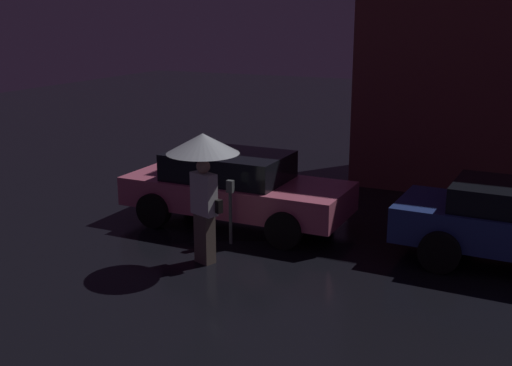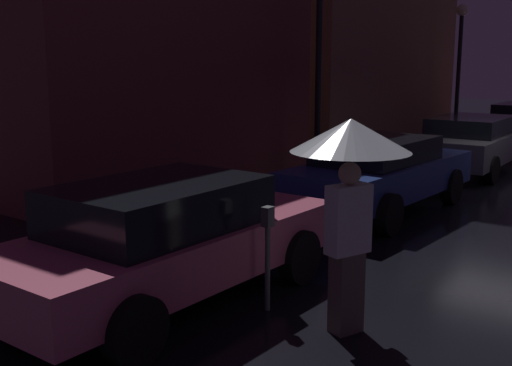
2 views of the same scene
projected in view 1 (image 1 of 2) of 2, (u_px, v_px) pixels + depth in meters
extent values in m
cube|color=#DB6684|center=(237.00, 193.00, 12.60)|extent=(4.45, 1.80, 0.56)
cube|color=black|center=(228.00, 166.00, 12.54)|extent=(2.32, 1.56, 0.52)
cylinder|color=black|center=(317.00, 204.00, 12.88)|extent=(0.68, 0.22, 0.68)
cylinder|color=black|center=(284.00, 230.00, 11.35)|extent=(0.68, 0.22, 0.68)
cylinder|color=black|center=(199.00, 189.00, 14.00)|extent=(0.68, 0.22, 0.68)
cylinder|color=black|center=(154.00, 210.00, 12.47)|extent=(0.68, 0.22, 0.68)
cylinder|color=black|center=(455.00, 222.00, 11.75)|extent=(0.68, 0.22, 0.68)
cylinder|color=black|center=(439.00, 252.00, 10.29)|extent=(0.68, 0.22, 0.68)
cube|color=#66564C|center=(205.00, 238.00, 10.68)|extent=(0.37, 0.31, 0.84)
cube|color=white|center=(204.00, 194.00, 10.48)|extent=(0.50, 0.36, 0.70)
sphere|color=tan|center=(203.00, 166.00, 10.36)|extent=(0.23, 0.23, 0.23)
cylinder|color=black|center=(203.00, 178.00, 10.41)|extent=(0.02, 0.02, 0.82)
cone|color=silver|center=(203.00, 143.00, 10.26)|extent=(1.19, 1.19, 0.33)
cube|color=black|center=(218.00, 206.00, 10.42)|extent=(0.18, 0.15, 0.22)
cylinder|color=#4C5154|center=(231.00, 218.00, 11.53)|extent=(0.06, 0.06, 0.97)
cube|color=#4C5154|center=(230.00, 186.00, 11.37)|extent=(0.12, 0.10, 0.22)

